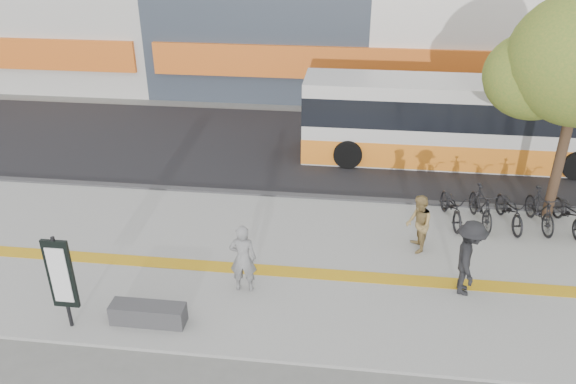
# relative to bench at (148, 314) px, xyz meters

# --- Properties ---
(ground) EXTENTS (120.00, 120.00, 0.00)m
(ground) POSITION_rel_bench_xyz_m (2.60, 1.20, -0.30)
(ground) COLOR #605F5B
(ground) RESTS_ON ground
(sidewalk) EXTENTS (40.00, 7.00, 0.08)m
(sidewalk) POSITION_rel_bench_xyz_m (2.60, 2.70, -0.27)
(sidewalk) COLOR slate
(sidewalk) RESTS_ON ground
(tactile_strip) EXTENTS (40.00, 0.45, 0.01)m
(tactile_strip) POSITION_rel_bench_xyz_m (2.60, 2.20, -0.22)
(tactile_strip) COLOR gold
(tactile_strip) RESTS_ON sidewalk
(street) EXTENTS (40.00, 8.00, 0.06)m
(street) POSITION_rel_bench_xyz_m (2.60, 10.20, -0.28)
(street) COLOR black
(street) RESTS_ON ground
(curb) EXTENTS (40.00, 0.25, 0.14)m
(curb) POSITION_rel_bench_xyz_m (2.60, 6.20, -0.23)
(curb) COLOR #323234
(curb) RESTS_ON ground
(bench) EXTENTS (1.60, 0.45, 0.45)m
(bench) POSITION_rel_bench_xyz_m (0.00, 0.00, 0.00)
(bench) COLOR #323234
(bench) RESTS_ON sidewalk
(signboard) EXTENTS (0.55, 0.10, 2.20)m
(signboard) POSITION_rel_bench_xyz_m (-1.60, -0.31, 1.06)
(signboard) COLOR black
(signboard) RESTS_ON sidewalk
(bus) EXTENTS (10.61, 2.52, 2.82)m
(bus) POSITION_rel_bench_xyz_m (7.69, 9.70, 1.08)
(bus) COLOR beige
(bus) RESTS_ON street
(bicycle_row) EXTENTS (4.08, 1.93, 1.08)m
(bicycle_row) POSITION_rel_bench_xyz_m (8.55, 5.20, 0.28)
(bicycle_row) COLOR black
(bicycle_row) RESTS_ON sidewalk
(seated_woman) EXTENTS (0.63, 0.42, 1.70)m
(seated_woman) POSITION_rel_bench_xyz_m (1.80, 1.40, 0.62)
(seated_woman) COLOR black
(seated_woman) RESTS_ON sidewalk
(pedestrian_tan) EXTENTS (0.67, 0.81, 1.54)m
(pedestrian_tan) POSITION_rel_bench_xyz_m (5.89, 3.58, 0.55)
(pedestrian_tan) COLOR olive
(pedestrian_tan) RESTS_ON sidewalk
(pedestrian_dark) EXTENTS (0.81, 1.25, 1.83)m
(pedestrian_dark) POSITION_rel_bench_xyz_m (6.85, 1.93, 0.69)
(pedestrian_dark) COLOR black
(pedestrian_dark) RESTS_ON sidewalk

